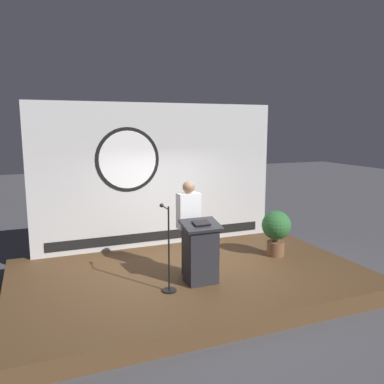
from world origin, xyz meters
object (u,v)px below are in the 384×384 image
microphone_stand (168,261)px  potted_plant (276,229)px  speaker_person (189,227)px  podium (201,253)px

microphone_stand → potted_plant: size_ratio=1.49×
speaker_person → potted_plant: bearing=6.9°
speaker_person → microphone_stand: (-0.59, -0.58, -0.38)m
podium → speaker_person: bearing=94.0°
speaker_person → microphone_stand: 0.91m
speaker_person → potted_plant: (2.05, 0.25, -0.30)m
speaker_person → potted_plant: size_ratio=1.80×
microphone_stand → podium: bearing=9.1°
potted_plant → microphone_stand: bearing=-162.6°
speaker_person → potted_plant: 2.09m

